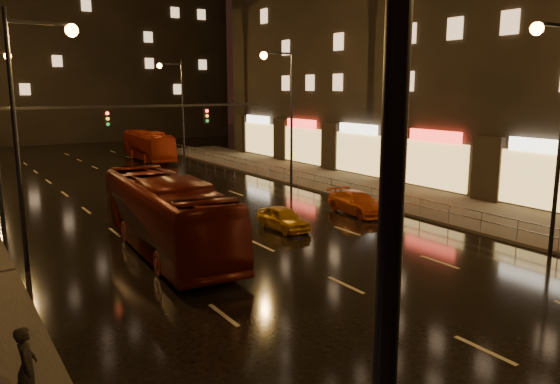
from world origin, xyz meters
The scene contains 12 objects.
ground centered at (0.00, 20.00, 0.00)m, with size 140.00×140.00×0.00m, color black.
sidewalk_right centered at (13.50, 15.00, 0.07)m, with size 7.00×70.00×0.15m, color #38332D.
building_distant centered at (4.00, 72.00, 18.00)m, with size 44.00×16.00×36.00m, color black.
traffic_signal centered at (-5.06, 20.00, 4.74)m, with size 15.31×0.32×6.20m.
streetlight_left centered at (-8.92, -8.00, 6.43)m, with size 2.64×0.50×10.00m.
streetlight_right centered at (8.92, 2.00, 6.43)m, with size 2.64×0.50×10.00m.
railing_right centered at (10.20, 18.00, 0.90)m, with size 0.05×56.00×1.00m.
bus_red centered at (-3.94, 11.63, 1.66)m, with size 2.79×11.91×3.32m, color #51120B.
bus_curb centered at (6.00, 42.53, 1.43)m, with size 2.40×10.27×2.86m, color #A62A10.
taxi_near centered at (2.43, 12.00, 0.59)m, with size 1.39×3.45×1.18m, color #B97E11.
taxi_far centered at (8.00, 12.74, 0.63)m, with size 1.76×4.32×1.25m, color #D15013.
pedestrian_a centered at (-11.00, 1.64, 1.07)m, with size 0.67×0.44×1.84m, color black.
Camera 1 is at (-12.25, -10.71, 7.09)m, focal length 35.00 mm.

